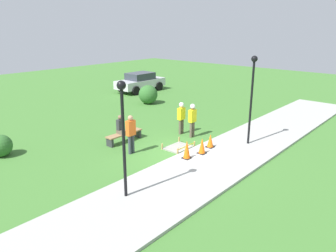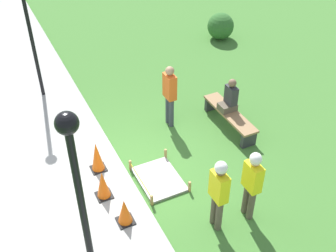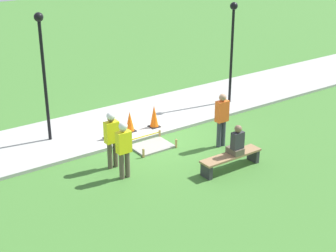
# 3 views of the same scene
# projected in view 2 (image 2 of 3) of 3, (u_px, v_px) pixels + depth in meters

# --- Properties ---
(ground_plane) EXTENTS (60.00, 60.00, 0.00)m
(ground_plane) POSITION_uv_depth(u_px,v_px,m) (126.00, 172.00, 9.74)
(ground_plane) COLOR #3D702D
(sidewalk) EXTENTS (28.00, 3.20, 0.10)m
(sidewalk) POSITION_uv_depth(u_px,v_px,m) (58.00, 193.00, 9.15)
(sidewalk) COLOR #9E9E99
(sidewalk) RESTS_ON ground_plane
(wet_concrete_patch) EXTENTS (1.26, 0.96, 0.28)m
(wet_concrete_patch) POSITION_uv_depth(u_px,v_px,m) (159.00, 179.00, 9.51)
(wet_concrete_patch) COLOR gray
(wet_concrete_patch) RESTS_ON ground_plane
(traffic_cone_near_patch) EXTENTS (0.34, 0.34, 0.76)m
(traffic_cone_near_patch) POSITION_uv_depth(u_px,v_px,m) (97.00, 157.00, 9.46)
(traffic_cone_near_patch) COLOR black
(traffic_cone_near_patch) RESTS_ON sidewalk
(traffic_cone_far_patch) EXTENTS (0.34, 0.34, 0.68)m
(traffic_cone_far_patch) POSITION_uv_depth(u_px,v_px,m) (103.00, 185.00, 8.82)
(traffic_cone_far_patch) COLOR black
(traffic_cone_far_patch) RESTS_ON sidewalk
(traffic_cone_sidewalk_edge) EXTENTS (0.34, 0.34, 0.60)m
(traffic_cone_sidewalk_edge) POSITION_uv_depth(u_px,v_px,m) (125.00, 211.00, 8.29)
(traffic_cone_sidewalk_edge) COLOR black
(traffic_cone_sidewalk_edge) RESTS_ON sidewalk
(park_bench) EXTENTS (1.96, 0.44, 0.45)m
(park_bench) POSITION_uv_depth(u_px,v_px,m) (230.00, 116.00, 10.94)
(park_bench) COLOR #2D2D33
(park_bench) RESTS_ON ground_plane
(person_seated_on_bench) EXTENTS (0.36, 0.44, 0.89)m
(person_seated_on_bench) POSITION_uv_depth(u_px,v_px,m) (230.00, 98.00, 10.78)
(person_seated_on_bench) COLOR brown
(person_seated_on_bench) RESTS_ON park_bench
(worker_supervisor) EXTENTS (0.40, 0.25, 1.70)m
(worker_supervisor) POSITION_uv_depth(u_px,v_px,m) (219.00, 190.00, 7.91)
(worker_supervisor) COLOR brown
(worker_supervisor) RESTS_ON ground_plane
(worker_assistant) EXTENTS (0.40, 0.24, 1.66)m
(worker_assistant) POSITION_uv_depth(u_px,v_px,m) (252.00, 180.00, 8.15)
(worker_assistant) COLOR brown
(worker_assistant) RESTS_ON ground_plane
(bystander_in_orange_shirt) EXTENTS (0.40, 0.23, 1.72)m
(bystander_in_orange_shirt) POSITION_uv_depth(u_px,v_px,m) (170.00, 93.00, 10.65)
(bystander_in_orange_shirt) COLOR #383D47
(bystander_in_orange_shirt) RESTS_ON ground_plane
(lamppost_near) EXTENTS (0.28, 0.28, 4.01)m
(lamppost_near) POSITION_uv_depth(u_px,v_px,m) (81.00, 201.00, 5.39)
(lamppost_near) COLOR black
(lamppost_near) RESTS_ON sidewalk
(lamppost_far) EXTENTS (0.28, 0.28, 3.74)m
(lamppost_far) POSITION_uv_depth(u_px,v_px,m) (26.00, 13.00, 10.72)
(lamppost_far) COLOR black
(lamppost_far) RESTS_ON sidewalk
(shrub_rounded_near) EXTENTS (0.95, 0.95, 0.95)m
(shrub_rounded_near) POSITION_uv_depth(u_px,v_px,m) (221.00, 26.00, 15.08)
(shrub_rounded_near) COLOR #2D6028
(shrub_rounded_near) RESTS_ON ground_plane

